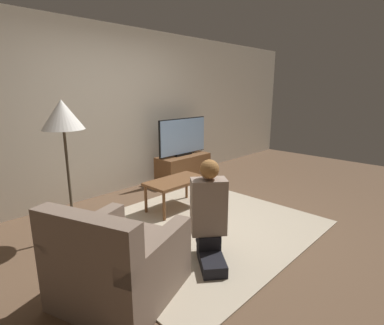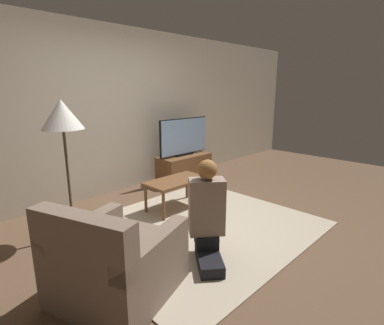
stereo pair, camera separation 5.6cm
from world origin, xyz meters
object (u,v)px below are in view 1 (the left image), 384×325
Objects in this scene: tv at (183,137)px; floor_lamp at (63,121)px; coffee_table at (176,183)px; person_kneeling at (209,212)px; armchair at (119,265)px.

floor_lamp is at bearing -164.57° from tv.
person_kneeling is at bearing -119.10° from coffee_table.
tv reaches higher than coffee_table.
person_kneeling reaches higher than coffee_table.
person_kneeling is at bearing -128.94° from tv.
tv reaches higher than person_kneeling.
person_kneeling is (0.93, -0.15, 0.22)m from armchair.
floor_lamp is 1.64m from armchair.
tv is 2.54m from floor_lamp.
armchair is at bearing -98.85° from floor_lamp.
tv is 1.28× the size of coffee_table.
person_kneeling is at bearing -62.28° from floor_lamp.
floor_lamp is at bearing -23.29° from person_kneeling.
coffee_table is 1.86m from armchair.
tv is 0.99× the size of armchair.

